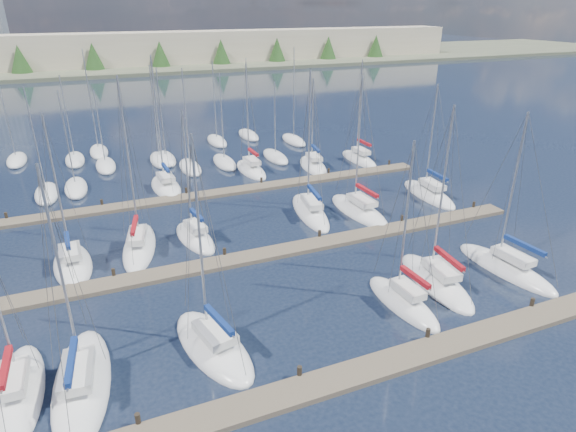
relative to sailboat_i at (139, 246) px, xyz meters
name	(u,v)px	position (x,y,z in m)	size (l,w,h in m)	color
ground	(173,128)	(9.79, 38.98, -0.19)	(400.00, 400.00, 0.00)	#1C2639
dock_near	(375,367)	(9.79, -19.00, -0.04)	(44.00, 1.93, 1.10)	#6B5E4C
dock_mid	(278,252)	(9.79, -5.00, -0.04)	(44.00, 1.93, 1.10)	#6B5E4C
dock_far	(227,192)	(9.79, 9.00, -0.04)	(44.00, 1.93, 1.10)	#6B5E4C
sailboat_i	(139,246)	(0.00, 0.00, 0.00)	(4.07, 8.84, 13.93)	white
sailboat_o	(166,186)	(4.26, 12.89, 0.00)	(3.03, 7.57, 14.03)	white
sailboat_j	(195,238)	(4.41, -0.17, 0.00)	(3.20, 6.75, 11.28)	white
sailboat_k	(310,212)	(15.37, 1.03, 0.00)	(3.71, 9.12, 13.44)	white
sailboat_f	(506,268)	(24.10, -13.73, -0.01)	(3.05, 8.56, 12.11)	white
sailboat_a	(19,392)	(-7.42, -13.73, -0.01)	(2.42, 7.64, 11.11)	white
sailboat_p	(251,170)	(14.26, 14.72, 0.00)	(2.57, 7.38, 12.62)	white
sailboat_h	(73,264)	(-4.88, -1.01, -0.01)	(3.00, 7.08, 11.93)	white
sailboat_l	(359,210)	(19.67, -0.40, -0.02)	(3.12, 8.65, 12.93)	white
sailboat_c	(213,346)	(2.33, -14.01, -0.01)	(4.44, 8.10, 12.89)	white
sailboat_m	(429,194)	(28.29, 0.53, -0.01)	(3.24, 8.45, 11.62)	white
sailboat_d	(403,302)	(14.65, -14.52, 0.00)	(2.40, 6.85, 11.41)	white
sailboat_r	(359,159)	(27.84, 13.48, 0.00)	(2.34, 7.63, 12.62)	white
sailboat_q	(313,166)	(21.53, 13.39, -0.02)	(3.77, 7.66, 10.86)	white
sailboat_b	(82,383)	(-4.54, -14.28, -0.02)	(3.63, 9.15, 12.29)	white
sailboat_e	(436,281)	(18.26, -13.27, -0.01)	(3.42, 8.29, 12.90)	white
distant_boats	(162,159)	(5.45, 22.75, 0.10)	(36.93, 20.75, 13.30)	#9EA0A5
shoreline	(70,41)	(-3.50, 128.75, 7.25)	(400.00, 60.00, 38.00)	#666B51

